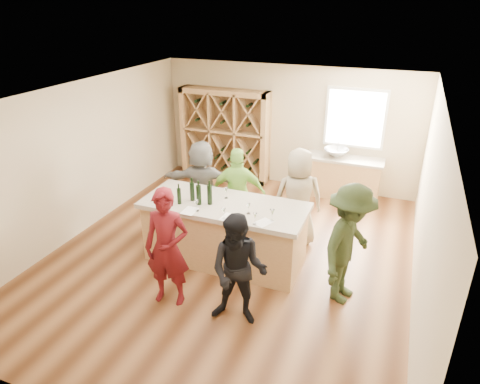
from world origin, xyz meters
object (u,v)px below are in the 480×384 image
(wine_bottle_b, at_px, (179,196))
(person_near_right, at_px, (239,271))
(person_server, at_px, (349,245))
(wine_bottle_c, at_px, (192,191))
(wine_bottle_d, at_px, (199,195))
(person_near_left, at_px, (167,248))
(tasting_counter_base, at_px, (225,234))
(person_far_right, at_px, (298,198))
(person_far_left, at_px, (202,183))
(wine_bottle_e, at_px, (210,195))
(sink, at_px, (336,153))
(wine_rack, at_px, (225,135))
(person_far_mid, at_px, (238,194))

(wine_bottle_b, xyz_separation_m, person_near_right, (1.45, -1.05, -0.39))
(person_near_right, distance_m, person_server, 1.65)
(wine_bottle_b, distance_m, wine_bottle_c, 0.24)
(wine_bottle_d, bearing_deg, person_server, -2.72)
(person_near_right, bearing_deg, person_near_left, 170.88)
(tasting_counter_base, xyz_separation_m, person_far_right, (0.99, 1.01, 0.40))
(person_near_right, relative_size, person_far_left, 0.96)
(wine_bottle_e, bearing_deg, person_near_right, -51.13)
(person_near_right, bearing_deg, wine_bottle_b, 137.28)
(wine_bottle_c, height_order, person_near_right, person_near_right)
(tasting_counter_base, height_order, person_far_left, person_far_left)
(tasting_counter_base, bearing_deg, wine_bottle_c, -171.43)
(sink, xyz_separation_m, wine_bottle_c, (-1.77, -3.45, 0.23))
(wine_bottle_b, xyz_separation_m, person_far_left, (-0.26, 1.35, -0.36))
(wine_bottle_d, distance_m, wine_bottle_e, 0.18)
(person_server, distance_m, person_far_right, 1.69)
(tasting_counter_base, height_order, wine_bottle_b, wine_bottle_b)
(wine_bottle_e, xyz_separation_m, person_far_right, (1.19, 1.11, -0.34))
(wine_bottle_c, xyz_separation_m, person_far_right, (1.52, 1.09, -0.34))
(person_near_left, bearing_deg, person_far_right, 50.79)
(person_server, height_order, person_far_right, person_server)
(wine_rack, distance_m, person_far_mid, 2.92)
(wine_rack, xyz_separation_m, wine_bottle_b, (0.79, -3.71, 0.11))
(wine_bottle_b, bearing_deg, tasting_counter_base, 22.14)
(tasting_counter_base, distance_m, wine_bottle_c, 0.92)
(wine_bottle_d, bearing_deg, wine_bottle_b, -162.54)
(wine_bottle_b, height_order, wine_bottle_e, wine_bottle_e)
(person_far_mid, bearing_deg, person_far_left, -28.65)
(tasting_counter_base, height_order, person_far_mid, person_far_mid)
(sink, xyz_separation_m, person_far_right, (-0.25, -2.36, -0.11))
(wine_bottle_e, relative_size, person_far_left, 0.19)
(wine_bottle_e, bearing_deg, person_server, -4.78)
(person_near_left, relative_size, person_server, 0.98)
(tasting_counter_base, height_order, person_far_right, person_far_right)
(wine_rack, height_order, wine_bottle_e, wine_rack)
(wine_rack, bearing_deg, person_far_mid, -62.02)
(wine_bottle_e, xyz_separation_m, person_near_left, (-0.12, -1.18, -0.34))
(tasting_counter_base, relative_size, person_near_left, 1.44)
(wine_bottle_d, bearing_deg, wine_bottle_c, 149.88)
(person_far_mid, bearing_deg, sink, -132.73)
(wine_bottle_d, height_order, wine_bottle_e, same)
(wine_bottle_b, relative_size, person_server, 0.15)
(wine_bottle_e, bearing_deg, wine_bottle_c, 175.99)
(sink, relative_size, wine_bottle_c, 1.71)
(wine_bottle_c, height_order, wine_bottle_d, wine_bottle_d)
(sink, xyz_separation_m, person_near_left, (-1.56, -4.65, -0.11))
(wine_rack, relative_size, wine_bottle_d, 6.63)
(wine_bottle_c, relative_size, wine_bottle_e, 0.96)
(wine_bottle_b, distance_m, person_near_right, 1.83)
(wine_bottle_b, relative_size, person_far_mid, 0.16)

